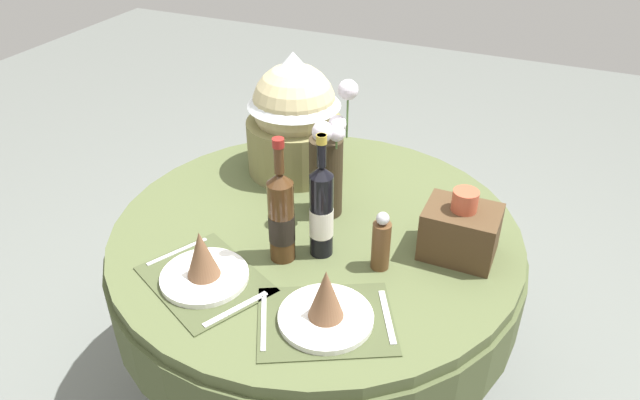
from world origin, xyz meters
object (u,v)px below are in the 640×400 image
place_setting_right (326,307)px  woven_basket_side_right (460,230)px  wine_bottle_left (321,211)px  pepper_mill (381,243)px  gift_tub_back_left (294,112)px  place_setting_left (203,267)px  dining_table (316,263)px  flower_vase (328,165)px  wine_bottle_centre (281,216)px

place_setting_right → woven_basket_side_right: bearing=59.6°
place_setting_right → wine_bottle_left: size_ratio=1.12×
place_setting_right → pepper_mill: size_ratio=2.32×
gift_tub_back_left → woven_basket_side_right: size_ratio=2.03×
pepper_mill → gift_tub_back_left: size_ratio=0.42×
place_setting_left → wine_bottle_left: bearing=45.2°
dining_table → wine_bottle_left: 0.31m
pepper_mill → place_setting_left: bearing=-149.3°
dining_table → wine_bottle_left: bearing=-58.7°
dining_table → flower_vase: (0.00, 0.09, 0.31)m
flower_vase → wine_bottle_centre: 0.26m
place_setting_right → woven_basket_side_right: 0.47m
wine_bottle_centre → flower_vase: bearing=84.2°
place_setting_right → wine_bottle_left: 0.30m
place_setting_right → flower_vase: flower_vase is taller
dining_table → wine_bottle_left: (0.07, -0.11, 0.29)m
gift_tub_back_left → wine_bottle_left: bearing=-55.6°
place_setting_left → wine_bottle_centre: (0.15, 0.18, 0.09)m
woven_basket_side_right → gift_tub_back_left: bearing=158.2°
place_setting_left → place_setting_right: bearing=-1.6°
dining_table → flower_vase: 0.33m
place_setting_right → gift_tub_back_left: bearing=121.4°
wine_bottle_left → gift_tub_back_left: bearing=124.4°
pepper_mill → woven_basket_side_right: (0.19, 0.15, -0.00)m
wine_bottle_centre → gift_tub_back_left: gift_tub_back_left is taller
place_setting_left → flower_vase: (0.18, 0.44, 0.13)m
place_setting_left → pepper_mill: 0.49m
wine_bottle_left → woven_basket_side_right: (0.36, 0.15, -0.06)m
place_setting_left → place_setting_right: size_ratio=1.00×
place_setting_left → gift_tub_back_left: 0.68m
place_setting_left → gift_tub_back_left: size_ratio=0.98×
dining_table → wine_bottle_centre: size_ratio=3.37×
place_setting_right → gift_tub_back_left: (-0.40, 0.66, 0.18)m
wine_bottle_left → wine_bottle_centre: wine_bottle_centre is taller
dining_table → place_setting_left: 0.43m
pepper_mill → woven_basket_side_right: bearing=38.5°
flower_vase → gift_tub_back_left: bearing=135.3°
flower_vase → pepper_mill: flower_vase is taller
wine_bottle_left → wine_bottle_centre: 0.11m
place_setting_right → flower_vase: 0.50m
dining_table → pepper_mill: (0.24, -0.10, 0.22)m
woven_basket_side_right → wine_bottle_centre: bearing=-154.3°
place_setting_left → flower_vase: size_ratio=0.96×
dining_table → place_setting_left: bearing=-116.4°
wine_bottle_left → flower_vase: bearing=108.4°
flower_vase → gift_tub_back_left: (-0.22, 0.21, 0.05)m
place_setting_left → dining_table: bearing=63.6°
dining_table → wine_bottle_centre: (-0.03, -0.17, 0.28)m
place_setting_left → woven_basket_side_right: woven_basket_side_right is taller
place_setting_left → wine_bottle_left: size_ratio=1.11×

